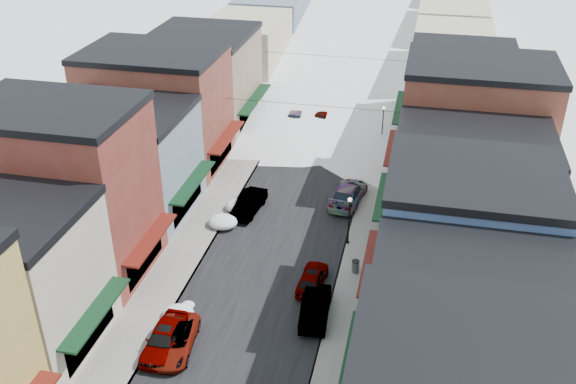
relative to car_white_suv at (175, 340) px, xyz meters
The scene contains 32 objects.
road 46.27m from the car_white_suv, 85.66° to the left, with size 10.00×160.00×0.01m, color black.
sidewalk_left 46.24m from the car_white_suv, 93.84° to the left, with size 3.20×160.00×0.15m, color gray.
sidewalk_right 47.23m from the car_white_suv, 77.65° to the left, with size 3.20×160.00×0.15m, color gray.
curb_left 46.17m from the car_white_suv, 91.92° to the left, with size 0.10×160.00×0.15m, color slate.
curb_right 46.93m from the car_white_suv, 79.50° to the left, with size 0.10×160.00×0.15m, color slate.
bldg_l_cream 10.60m from the car_white_suv, behind, with size 11.30×8.20×9.50m.
bldg_l_brick_near 13.38m from the car_white_suv, 146.94° to the left, with size 12.30×8.20×12.50m.
bldg_l_grayblue 18.37m from the car_white_suv, 122.63° to the left, with size 11.30×9.20×9.00m.
bldg_l_brick_far 26.83m from the car_white_suv, 113.89° to the left, with size 13.30×9.20×11.00m.
bldg_l_tan 35.75m from the car_white_suv, 105.85° to the left, with size 11.30×11.20×10.00m.
bldg_r_green 17.28m from the car_white_suv, ahead, with size 11.30×9.20×9.50m.
bldg_r_blue 18.72m from the car_white_suv, 23.15° to the left, with size 11.30×9.20×10.50m.
bldg_r_cream 23.88m from the car_white_suv, 43.19° to the left, with size 12.30×9.20×9.00m.
bldg_r_brick_far 31.15m from the car_white_suv, 54.86° to the left, with size 13.30×9.20×11.50m.
bldg_r_tan 39.11m from the car_white_suv, 64.59° to the left, with size 11.30×11.20×9.50m.
distant_blocks 69.30m from the car_white_suv, 87.10° to the left, with size 34.00×55.00×8.00m.
overhead_cables 34.26m from the car_white_suv, 84.06° to the left, with size 16.40×15.04×0.04m.
car_white_suv is the anchor object (origin of this frame).
car_silver_sedan 0.62m from the car_white_suv, behind, with size 1.92×4.77×1.63m, color #A7A8AF.
car_dark_hatch 16.82m from the car_white_suv, 90.00° to the left, with size 1.65×4.72×1.56m, color black.
car_silver_wagon 35.05m from the car_white_suv, 90.00° to the left, with size 2.17×5.35×1.55m, color #93969B.
car_green_sedan 9.19m from the car_white_suv, 32.07° to the left, with size 1.72×4.92×1.62m, color black.
car_gray_suv 10.58m from the car_white_suv, 48.59° to the left, with size 1.70×4.22×1.44m, color gray.
car_black_sedan 21.63m from the car_white_suv, 68.86° to the left, with size 2.39×5.88×1.71m, color black.
car_lane_silver 35.74m from the car_white_suv, 85.66° to the left, with size 1.90×4.73×1.61m, color #96999E.
car_lane_white 50.94m from the car_white_suv, 84.55° to the left, with size 2.69×5.83×1.62m, color white.
trash_can 14.03m from the car_white_suv, 46.05° to the left, with size 0.56×0.56×0.95m.
streetlamp_near 16.35m from the car_white_suv, 57.59° to the left, with size 0.33×0.33×3.97m.
streetlamp_far 34.07m from the car_white_suv, 73.73° to the left, with size 0.33×0.33×3.97m.
snow_pile_near 2.90m from the car_white_suv, 105.74° to the left, with size 2.10×2.49×0.89m.
snow_pile_mid 14.17m from the car_white_suv, 95.60° to the left, with size 2.38×2.66×1.01m.
snow_pile_far 16.81m from the car_white_suv, 92.76° to the left, with size 2.32×2.63×0.98m.
Camera 1 is at (9.62, -13.53, 27.41)m, focal length 40.00 mm.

